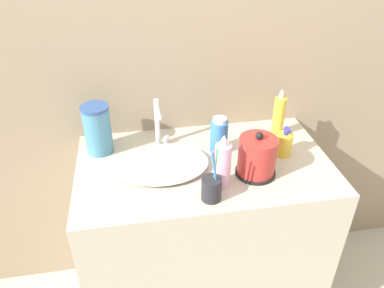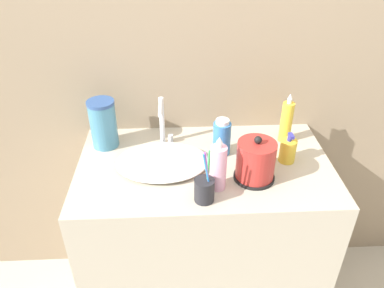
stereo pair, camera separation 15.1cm
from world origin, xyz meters
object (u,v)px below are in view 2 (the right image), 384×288
Objects in this scene: electric_kettle at (256,162)px; shampoo_bottle at (218,167)px; hand_cream_bottle at (286,122)px; toothbrush_cup at (204,189)px; mouthwash_bottle at (222,137)px; faucet at (163,120)px; water_pitcher at (103,124)px; lotion_bottle at (288,150)px.

electric_kettle is 0.16m from shampoo_bottle.
hand_cream_bottle is at bearing 43.15° from shampoo_bottle.
electric_kettle is 0.24m from toothbrush_cup.
electric_kettle is 0.86× the size of toothbrush_cup.
faucet is at bearing 162.90° from mouthwash_bottle.
electric_kettle is at bearing -35.87° from faucet.
toothbrush_cup is (0.15, -0.38, -0.08)m from faucet.
faucet reaches higher than mouthwash_bottle.
hand_cream_bottle is at bearing -0.19° from water_pitcher.
electric_kettle is 0.19m from lotion_bottle.
water_pitcher is at bearing 136.50° from toothbrush_cup.
hand_cream_bottle is at bearing 16.09° from mouthwash_bottle.
faucet is at bearing -179.03° from hand_cream_bottle.
water_pitcher is at bearing 156.29° from electric_kettle.
toothbrush_cup is 0.96× the size of hand_cream_bottle.
electric_kettle is 1.17× the size of mouthwash_bottle.
faucet is 0.45m from electric_kettle.
lotion_bottle is at bearing -100.71° from hand_cream_bottle.
hand_cream_bottle is (0.55, 0.01, -0.03)m from faucet.
lotion_bottle is 0.35m from shampoo_bottle.
lotion_bottle is 0.83× the size of mouthwash_bottle.
faucet reaches higher than water_pitcher.
toothbrush_cup is 0.57m from water_pitcher.
hand_cream_bottle reaches higher than shampoo_bottle.
shampoo_bottle is (-0.31, -0.16, 0.04)m from lotion_bottle.
mouthwash_bottle is at bearing 164.56° from lotion_bottle.
mouthwash_bottle is (-0.27, 0.07, 0.03)m from lotion_bottle.
water_pitcher reaches higher than lotion_bottle.
hand_cream_bottle reaches higher than electric_kettle.
faucet is 0.26m from water_pitcher.
hand_cream_bottle reaches higher than faucet.
water_pitcher is (-0.62, 0.27, 0.03)m from electric_kettle.
electric_kettle reaches higher than lotion_bottle.
toothbrush_cup is at bearing -43.50° from water_pitcher.
electric_kettle reaches higher than mouthwash_bottle.
shampoo_bottle is at bearing -100.09° from mouthwash_bottle.
toothbrush_cup is at bearing -148.03° from lotion_bottle.
mouthwash_bottle is at bearing 72.17° from toothbrush_cup.
shampoo_bottle is at bearing -56.02° from faucet.
shampoo_bottle is (0.06, 0.07, 0.05)m from toothbrush_cup.
faucet reaches higher than toothbrush_cup.
hand_cream_bottle is 1.07× the size of water_pitcher.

